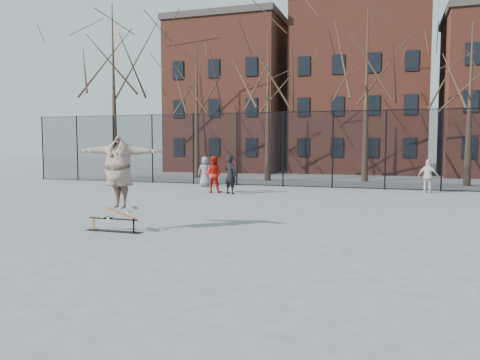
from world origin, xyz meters
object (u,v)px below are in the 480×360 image
(bystander_black, at_px, (230,175))
(skater, at_px, (119,178))
(bystander_grey, at_px, (205,171))
(skateboard, at_px, (120,216))
(skate_rail, at_px, (113,226))
(bystander_red, at_px, (214,174))
(bystander_white, at_px, (428,176))

(bystander_black, bearing_deg, skater, 111.76)
(bystander_grey, relative_size, bystander_black, 0.92)
(skateboard, xyz_separation_m, bystander_black, (-0.26, 9.57, 0.46))
(skate_rail, relative_size, bystander_black, 0.94)
(skate_rail, height_order, bystander_red, bystander_red)
(skater, height_order, bystander_black, skater)
(bystander_black, bearing_deg, skateboard, 111.76)
(skate_rail, xyz_separation_m, bystander_red, (-0.98, 9.83, 0.73))
(bystander_red, distance_m, bystander_white, 10.02)
(bystander_grey, bearing_deg, skateboard, 86.63)
(skate_rail, height_order, bystander_black, bystander_black)
(skate_rail, height_order, bystander_grey, bystander_grey)
(skater, height_order, bystander_grey, skater)
(skate_rail, distance_m, skateboard, 0.34)
(bystander_white, bearing_deg, bystander_black, 37.97)
(skateboard, distance_m, bystander_black, 9.58)
(skateboard, bearing_deg, bystander_red, 96.83)
(bystander_white, bearing_deg, skater, 74.22)
(skate_rail, xyz_separation_m, bystander_white, (8.59, 12.80, 0.64))
(skate_rail, height_order, skateboard, skateboard)
(bystander_grey, bearing_deg, skate_rail, 85.77)
(skate_rail, relative_size, skater, 0.70)
(skater, distance_m, bystander_black, 9.59)
(bystander_black, relative_size, bystander_white, 1.12)
(bystander_black, bearing_deg, bystander_red, 4.40)
(bystander_grey, distance_m, bystander_black, 3.89)
(skateboard, height_order, bystander_red, bystander_red)
(skater, height_order, bystander_white, skater)
(skater, distance_m, bystander_white, 15.32)
(skate_rail, relative_size, skateboard, 1.75)
(skater, bearing_deg, bystander_black, 86.21)
(bystander_black, height_order, bystander_white, bystander_black)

